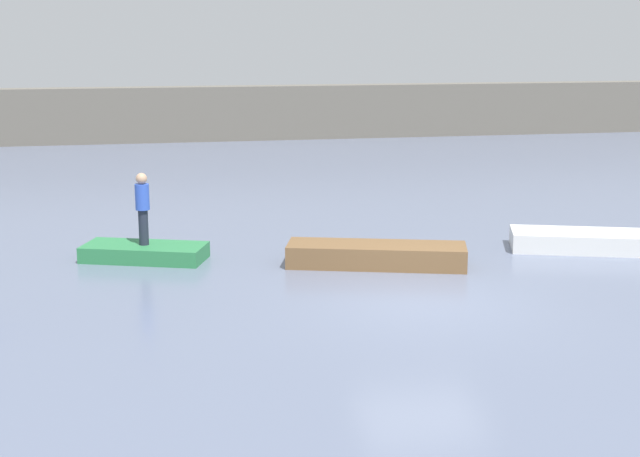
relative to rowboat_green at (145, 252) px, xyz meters
The scene contains 6 objects.
ground_plane 6.91m from the rowboat_green, 39.83° to the right, with size 120.00×120.00×0.00m, color slate.
embankment_wall 23.31m from the rowboat_green, 76.84° to the left, with size 80.00×1.20×2.56m, color #666056.
rowboat_green is the anchor object (origin of this frame).
rowboat_brown 5.34m from the rowboat_green, 16.77° to the right, with size 3.99×1.10×0.50m, color brown.
rowboat_white 10.66m from the rowboat_green, ahead, with size 3.88×1.27×0.45m, color white.
person_blue_shirt 1.12m from the rowboat_green, ahead, with size 0.32×0.32×1.67m.
Camera 1 is at (-5.21, -16.16, 5.21)m, focal length 50.70 mm.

